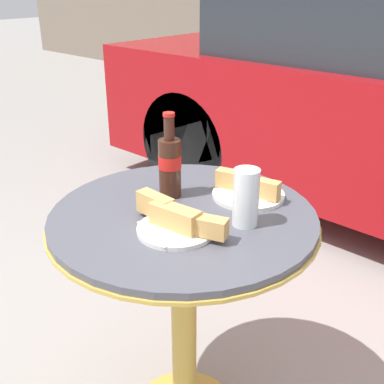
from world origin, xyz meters
TOP-DOWN VIEW (x-y plane):
  - bistro_table at (0.00, 0.00)m, footprint 0.75×0.75m
  - cola_bottle_left at (-0.11, 0.06)m, footprint 0.07×0.07m
  - drinking_glass at (0.17, 0.06)m, footprint 0.07×0.07m
  - lunch_plate_near at (0.06, -0.09)m, footprint 0.28×0.20m
  - lunch_plate_far at (0.07, 0.20)m, footprint 0.21×0.21m

SIDE VIEW (x-z plane):
  - bistro_table at x=0.00m, z-range 0.22..1.00m
  - lunch_plate_far at x=0.07m, z-range 0.77..0.84m
  - lunch_plate_near at x=0.06m, z-range 0.77..0.84m
  - drinking_glass at x=0.17m, z-range 0.77..0.93m
  - cola_bottle_left at x=-0.11m, z-range 0.75..1.00m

